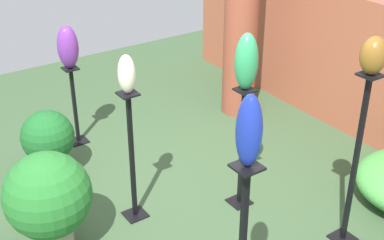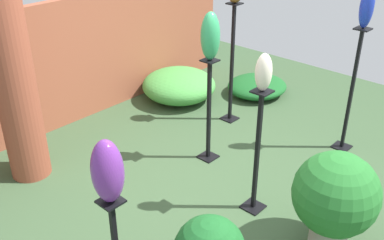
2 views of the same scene
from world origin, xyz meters
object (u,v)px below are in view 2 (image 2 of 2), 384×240
(art_vase_violet, at_px, (108,171))
(pedestal_bronze, at_px, (232,69))
(pedestal_jade, at_px, (209,115))
(art_vase_ivory, at_px, (264,72))
(art_vase_cobalt, at_px, (367,7))
(brick_pillar, at_px, (12,70))
(pedestal_ivory, at_px, (257,158))
(art_vase_jade, at_px, (210,36))
(potted_plant_mid_left, at_px, (335,197))
(pedestal_cobalt, at_px, (351,96))

(art_vase_violet, bearing_deg, pedestal_bronze, 22.72)
(pedestal_jade, xyz_separation_m, art_vase_ivory, (-0.40, -0.93, 0.88))
(art_vase_cobalt, distance_m, art_vase_ivory, 1.70)
(brick_pillar, bearing_deg, pedestal_jade, -38.35)
(brick_pillar, height_order, art_vase_cobalt, brick_pillar)
(pedestal_ivory, xyz_separation_m, art_vase_ivory, (0.00, 0.00, 0.85))
(art_vase_jade, bearing_deg, pedestal_ivory, -113.10)
(art_vase_cobalt, bearing_deg, potted_plant_mid_left, -158.03)
(art_vase_violet, bearing_deg, brick_pillar, 78.43)
(pedestal_jade, distance_m, pedestal_cobalt, 1.66)
(pedestal_jade, bearing_deg, art_vase_jade, 0.00)
(art_vase_jade, xyz_separation_m, potted_plant_mid_left, (-0.38, -1.72, -0.93))
(pedestal_cobalt, xyz_separation_m, pedestal_ivory, (-1.67, 0.12, -0.10))
(art_vase_cobalt, xyz_separation_m, art_vase_ivory, (-1.67, 0.12, -0.27))
(art_vase_cobalt, distance_m, potted_plant_mid_left, 2.14)
(art_vase_jade, height_order, art_vase_cobalt, art_vase_cobalt)
(art_vase_ivory, bearing_deg, pedestal_cobalt, -4.16)
(pedestal_bronze, height_order, potted_plant_mid_left, pedestal_bronze)
(art_vase_ivory, bearing_deg, art_vase_jade, 66.90)
(art_vase_cobalt, bearing_deg, pedestal_cobalt, 0.00)
(art_vase_ivory, distance_m, art_vase_violet, 1.61)
(pedestal_cobalt, relative_size, pedestal_ivory, 1.17)
(brick_pillar, relative_size, art_vase_violet, 5.07)
(pedestal_bronze, relative_size, art_vase_cobalt, 3.49)
(pedestal_ivory, bearing_deg, brick_pillar, 118.25)
(brick_pillar, relative_size, art_vase_ivory, 7.19)
(pedestal_bronze, bearing_deg, potted_plant_mid_left, -121.68)
(pedestal_bronze, bearing_deg, art_vase_cobalt, -77.00)
(brick_pillar, distance_m, pedestal_cobalt, 3.68)
(pedestal_bronze, relative_size, art_vase_violet, 3.30)
(pedestal_jade, height_order, pedestal_bronze, pedestal_bronze)
(art_vase_jade, distance_m, potted_plant_mid_left, 1.99)
(brick_pillar, distance_m, art_vase_violet, 2.08)
(art_vase_cobalt, bearing_deg, pedestal_bronze, 103.00)
(brick_pillar, relative_size, potted_plant_mid_left, 2.62)
(brick_pillar, xyz_separation_m, art_vase_ivory, (1.16, -2.16, 0.22))
(art_vase_ivory, height_order, potted_plant_mid_left, art_vase_ivory)
(pedestal_bronze, height_order, pedestal_ivory, pedestal_bronze)
(pedestal_bronze, distance_m, pedestal_cobalt, 1.51)
(brick_pillar, height_order, art_vase_ivory, brick_pillar)
(pedestal_jade, distance_m, art_vase_cobalt, 2.01)
(art_vase_ivory, distance_m, potted_plant_mid_left, 1.20)
(pedestal_bronze, bearing_deg, pedestal_ivory, -134.66)
(pedestal_bronze, bearing_deg, pedestal_jade, -155.98)
(art_vase_jade, relative_size, art_vase_ivory, 1.51)
(pedestal_jade, height_order, art_vase_jade, art_vase_jade)
(brick_pillar, bearing_deg, pedestal_bronze, -18.16)
(pedestal_jade, relative_size, pedestal_ivory, 0.95)
(pedestal_jade, distance_m, art_vase_ivory, 1.34)
(pedestal_jade, relative_size, art_vase_cobalt, 2.67)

